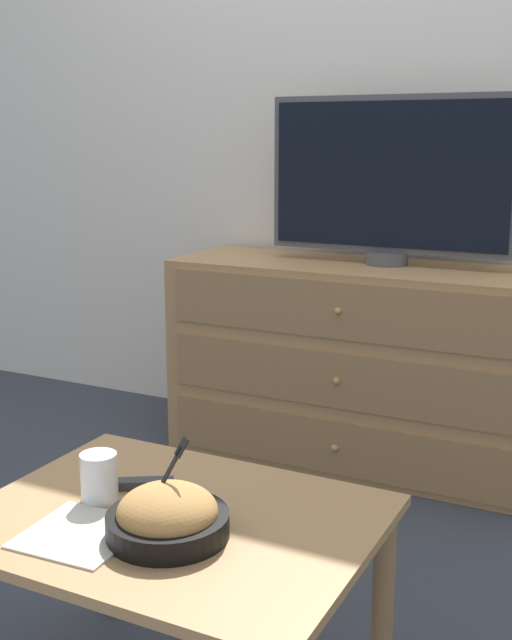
# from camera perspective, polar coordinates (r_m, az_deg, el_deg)

# --- Properties ---
(ground_plane) EXTENTS (12.00, 12.00, 0.00)m
(ground_plane) POSITION_cam_1_polar(r_m,az_deg,el_deg) (3.11, 9.29, -8.13)
(ground_plane) COLOR #383D47
(wall_back) EXTENTS (12.00, 0.05, 2.60)m
(wall_back) POSITION_cam_1_polar(r_m,az_deg,el_deg) (2.94, 10.40, 16.47)
(wall_back) COLOR white
(wall_back) RESTS_ON ground_plane
(dresser) EXTENTS (1.30, 0.45, 0.69)m
(dresser) POSITION_cam_1_polar(r_m,az_deg,el_deg) (2.78, 7.39, -3.11)
(dresser) COLOR tan
(dresser) RESTS_ON ground_plane
(tv) EXTENTS (0.83, 0.14, 0.55)m
(tv) POSITION_cam_1_polar(r_m,az_deg,el_deg) (2.71, 9.52, 9.92)
(tv) COLOR #515156
(tv) RESTS_ON dresser
(coffee_table) EXTENTS (0.73, 0.56, 0.43)m
(coffee_table) POSITION_cam_1_polar(r_m,az_deg,el_deg) (1.54, -5.89, -16.04)
(coffee_table) COLOR tan
(coffee_table) RESTS_ON ground_plane
(takeout_bowl) EXTENTS (0.21, 0.21, 0.16)m
(takeout_bowl) POSITION_cam_1_polar(r_m,az_deg,el_deg) (1.43, -6.31, -13.76)
(takeout_bowl) COLOR black
(takeout_bowl) RESTS_ON coffee_table
(drink_cup) EXTENTS (0.07, 0.07, 0.09)m
(drink_cup) POSITION_cam_1_polar(r_m,az_deg,el_deg) (1.57, -11.09, -11.11)
(drink_cup) COLOR beige
(drink_cup) RESTS_ON coffee_table
(napkin) EXTENTS (0.20, 0.20, 0.00)m
(napkin) POSITION_cam_1_polar(r_m,az_deg,el_deg) (1.47, -12.29, -14.65)
(napkin) COLOR silver
(napkin) RESTS_ON coffee_table
(remote_control) EXTENTS (0.16, 0.11, 0.02)m
(remote_control) POSITION_cam_1_polar(r_m,az_deg,el_deg) (1.62, -8.84, -11.45)
(remote_control) COLOR #38383D
(remote_control) RESTS_ON coffee_table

